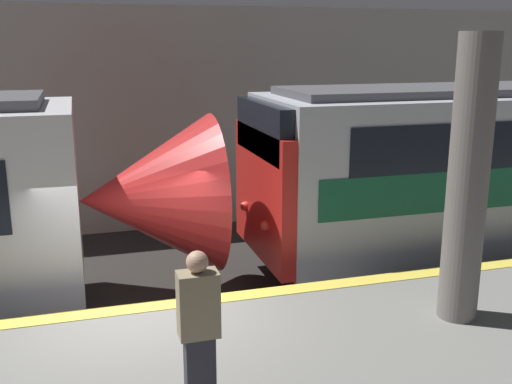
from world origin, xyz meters
name	(u,v)px	position (x,y,z in m)	size (l,w,h in m)	color
ground_plane	(139,371)	(0.00, 0.00, 0.00)	(120.00, 120.00, 0.00)	#282623
station_rear_barrier	(104,123)	(0.00, 6.52, 2.61)	(50.00, 0.15, 5.21)	#B2AD9E
support_pillar_near	(468,182)	(3.91, -1.53, 2.76)	(0.49, 0.49, 3.53)	slate
person_waiting	(199,327)	(0.39, -2.49, 1.82)	(0.38, 0.24, 1.57)	#2D2D38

